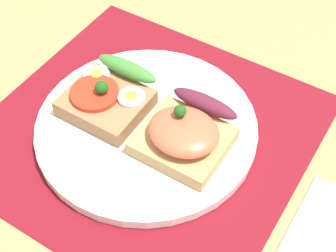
# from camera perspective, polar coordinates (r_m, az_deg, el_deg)

# --- Properties ---
(ground_plane) EXTENTS (1.20, 0.90, 0.03)m
(ground_plane) POSITION_cam_1_polar(r_m,az_deg,el_deg) (0.62, -2.36, -1.68)
(ground_plane) COLOR tan
(placemat) EXTENTS (0.37, 0.36, 0.00)m
(placemat) POSITION_cam_1_polar(r_m,az_deg,el_deg) (0.60, -2.41, -0.65)
(placemat) COLOR maroon
(placemat) RESTS_ON ground_plane
(plate) EXTENTS (0.26, 0.26, 0.01)m
(plate) POSITION_cam_1_polar(r_m,az_deg,el_deg) (0.60, -2.44, -0.16)
(plate) COLOR white
(plate) RESTS_ON placemat
(sandwich_egg_tomato) EXTENTS (0.09, 0.10, 0.04)m
(sandwich_egg_tomato) POSITION_cam_1_polar(r_m,az_deg,el_deg) (0.61, -6.74, 3.34)
(sandwich_egg_tomato) COLOR #A2754B
(sandwich_egg_tomato) RESTS_ON plate
(sandwich_salmon) EXTENTS (0.10, 0.10, 0.06)m
(sandwich_salmon) POSITION_cam_1_polar(r_m,az_deg,el_deg) (0.56, 1.99, -0.78)
(sandwich_salmon) COLOR tan
(sandwich_salmon) RESTS_ON plate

